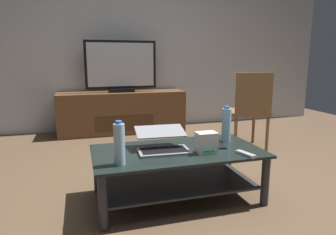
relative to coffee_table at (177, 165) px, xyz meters
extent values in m
plane|color=brown|center=(0.12, 0.09, -0.27)|extent=(7.68, 7.68, 0.00)
cube|color=silver|center=(0.12, 2.58, 1.13)|extent=(6.40, 0.12, 2.80)
cube|color=black|center=(0.00, 0.00, 0.11)|extent=(1.26, 0.67, 0.02)
cube|color=#2D2D33|center=(0.00, 0.00, -0.13)|extent=(1.11, 0.59, 0.02)
cylinder|color=#2D2D33|center=(-0.58, -0.29, -0.08)|extent=(0.06, 0.06, 0.37)
cylinder|color=#2D2D33|center=(0.58, -0.29, -0.08)|extent=(0.06, 0.06, 0.37)
cylinder|color=#2D2D33|center=(-0.58, 0.29, -0.08)|extent=(0.06, 0.06, 0.37)
cylinder|color=#2D2D33|center=(0.58, 0.29, -0.08)|extent=(0.06, 0.06, 0.37)
cube|color=brown|center=(-0.10, 2.26, 0.03)|extent=(1.79, 0.48, 0.59)
cube|color=#432A18|center=(-0.10, 2.02, -0.09)|extent=(0.81, 0.01, 0.21)
cube|color=black|center=(-0.10, 2.24, 0.35)|extent=(0.35, 0.20, 0.05)
cube|color=black|center=(-0.10, 2.24, 0.70)|extent=(1.00, 0.04, 0.67)
cube|color=#B2B7C1|center=(-0.10, 2.22, 0.70)|extent=(0.93, 0.01, 0.60)
cube|color=brown|center=(1.20, 1.04, 0.17)|extent=(0.50, 0.50, 0.04)
cube|color=brown|center=(1.17, 0.85, 0.41)|extent=(0.42, 0.10, 0.48)
cylinder|color=brown|center=(1.41, 1.20, -0.06)|extent=(0.04, 0.04, 0.42)
cylinder|color=brown|center=(1.04, 1.26, -0.06)|extent=(0.04, 0.04, 0.42)
cylinder|color=brown|center=(1.36, 0.83, -0.06)|extent=(0.04, 0.04, 0.42)
cylinder|color=brown|center=(0.98, 0.88, -0.06)|extent=(0.04, 0.04, 0.42)
cube|color=gray|center=(-0.11, -0.02, 0.13)|extent=(0.39, 0.24, 0.02)
cube|color=black|center=(-0.11, -0.02, 0.14)|extent=(0.34, 0.19, 0.00)
cube|color=gray|center=(-0.11, 0.11, 0.25)|extent=(0.39, 0.24, 0.05)
cube|color=teal|center=(-0.11, 0.10, 0.24)|extent=(0.35, 0.21, 0.04)
cube|color=white|center=(0.18, -0.12, 0.20)|extent=(0.15, 0.11, 0.15)
cube|color=#19D84C|center=(0.18, -0.17, 0.15)|extent=(0.09, 0.00, 0.01)
cylinder|color=#99C6E5|center=(-0.46, -0.19, 0.25)|extent=(0.07, 0.07, 0.27)
cylinder|color=blue|center=(-0.46, -0.19, 0.40)|extent=(0.04, 0.04, 0.02)
cylinder|color=#99C6E5|center=(0.46, 0.12, 0.26)|extent=(0.08, 0.08, 0.27)
cylinder|color=blue|center=(0.46, 0.12, 0.40)|extent=(0.04, 0.04, 0.02)
cube|color=black|center=(0.35, -0.01, 0.12)|extent=(0.10, 0.15, 0.01)
cube|color=#99999E|center=(0.42, -0.26, 0.13)|extent=(0.09, 0.17, 0.02)
camera|label=1|loc=(-0.68, -2.06, 0.80)|focal=32.23mm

